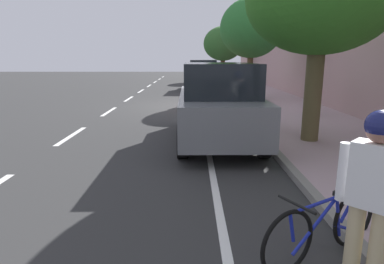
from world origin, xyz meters
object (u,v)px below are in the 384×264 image
parked_suv_silver_mid (203,74)px  bicycle_at_curb (323,227)px  parked_sedan_red_second (212,90)px  street_tree_corner (223,44)px  parked_suv_grey_nearest (217,102)px  pedestrian_on_phone (309,90)px  street_tree_far_end (251,28)px  cyclist_with_backpack (374,184)px

parked_suv_silver_mid → bicycle_at_curb: bearing=-88.2°
parked_sedan_red_second → street_tree_corner: 17.36m
parked_suv_grey_nearest → pedestrian_on_phone: 4.81m
parked_suv_grey_nearest → street_tree_far_end: (2.26, 8.44, 2.50)m
bicycle_at_curb → cyclist_with_backpack: (0.22, -0.43, 0.66)m
parked_sedan_red_second → bicycle_at_curb: parked_sedan_red_second is taller
parked_suv_grey_nearest → street_tree_far_end: 9.08m
street_tree_far_end → pedestrian_on_phone: 5.84m
parked_suv_grey_nearest → street_tree_far_end: street_tree_far_end is taller
parked_suv_silver_mid → street_tree_far_end: 6.63m
bicycle_at_curb → street_tree_corner: size_ratio=0.31×
cyclist_with_backpack → street_tree_corner: size_ratio=0.35×
street_tree_far_end → street_tree_corner: bearing=90.0°
parked_suv_silver_mid → cyclist_with_backpack: bearing=-87.6°
street_tree_far_end → pedestrian_on_phone: street_tree_far_end is taller
parked_suv_silver_mid → street_tree_far_end: bearing=-69.8°
bicycle_at_curb → street_tree_far_end: bearing=83.6°
parked_sedan_red_second → pedestrian_on_phone: 4.34m
cyclist_with_backpack → parked_suv_silver_mid: bearing=92.4°
bicycle_at_curb → street_tree_corner: bearing=86.9°
parked_suv_silver_mid → pedestrian_on_phone: bearing=-72.9°
parked_sedan_red_second → cyclist_with_backpack: 11.74m
parked_sedan_red_second → street_tree_far_end: size_ratio=0.92×
parked_suv_silver_mid → street_tree_corner: (2.12, 9.03, 2.39)m
street_tree_far_end → pedestrian_on_phone: size_ratio=3.04×
parked_suv_grey_nearest → cyclist_with_backpack: (0.95, -5.53, 0.00)m
bicycle_at_curb → street_tree_far_end: street_tree_far_end is taller
bicycle_at_curb → pedestrian_on_phone: 8.87m
parked_sedan_red_second → street_tree_far_end: bearing=48.4°
parked_sedan_red_second → bicycle_at_curb: bearing=-87.6°
street_tree_far_end → bicycle_at_curb: bearing=-96.4°
street_tree_far_end → street_tree_corner: 14.79m
street_tree_corner → pedestrian_on_phone: bearing=-86.4°
parked_suv_silver_mid → bicycle_at_curb: parked_suv_silver_mid is taller
parked_suv_grey_nearest → cyclist_with_backpack: size_ratio=2.80×
street_tree_far_end → cyclist_with_backpack: bearing=-95.3°
cyclist_with_backpack → pedestrian_on_phone: pedestrian_on_phone is taller
bicycle_at_curb → street_tree_corner: 28.53m
cyclist_with_backpack → pedestrian_on_phone: size_ratio=1.06×
parked_suv_grey_nearest → bicycle_at_curb: parked_suv_grey_nearest is taller
pedestrian_on_phone → bicycle_at_curb: bearing=-108.2°
bicycle_at_curb → pedestrian_on_phone: bearing=71.8°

